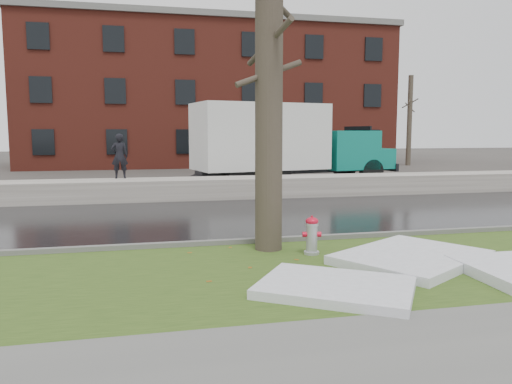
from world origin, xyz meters
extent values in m
plane|color=#47423D|center=(0.00, 0.00, 0.00)|extent=(120.00, 120.00, 0.00)
cube|color=#2B4617|center=(0.00, -1.25, 0.02)|extent=(60.00, 4.50, 0.04)
cube|color=slate|center=(0.00, -5.00, 0.03)|extent=(60.00, 3.00, 0.05)
cube|color=black|center=(0.00, 4.50, 0.01)|extent=(60.00, 7.00, 0.03)
cube|color=slate|center=(0.00, 13.00, 0.01)|extent=(60.00, 9.00, 0.03)
cube|color=slate|center=(0.00, 1.00, 0.07)|extent=(60.00, 0.15, 0.14)
cube|color=#BBB5AB|center=(0.00, 8.70, 0.38)|extent=(60.00, 1.60, 0.75)
cube|color=maroon|center=(2.00, 30.00, 5.00)|extent=(26.00, 12.00, 10.00)
cylinder|color=brown|center=(-6.00, 26.00, 3.25)|extent=(0.36, 0.36, 6.50)
cylinder|color=brown|center=(-6.00, 26.00, 4.20)|extent=(0.84, 1.62, 0.73)
cylinder|color=brown|center=(-6.00, 26.00, 5.10)|extent=(1.08, 1.26, 0.66)
cylinder|color=brown|center=(-6.00, 26.00, 3.60)|extent=(1.40, 0.61, 0.63)
cylinder|color=brown|center=(16.00, 24.00, 3.25)|extent=(0.36, 0.36, 6.50)
cylinder|color=brown|center=(16.00, 24.00, 4.20)|extent=(0.84, 1.62, 0.73)
cylinder|color=brown|center=(16.00, 24.00, 5.10)|extent=(1.08, 1.26, 0.66)
cylinder|color=brown|center=(16.00, 24.00, 3.60)|extent=(1.40, 0.61, 0.63)
cylinder|color=#A8AAB0|center=(0.15, -0.22, 0.37)|extent=(0.25, 0.25, 0.65)
ellipsoid|color=red|center=(0.15, -0.22, 0.69)|extent=(0.30, 0.30, 0.15)
cylinder|color=red|center=(0.15, -0.22, 0.77)|extent=(0.05, 0.05, 0.05)
cylinder|color=red|center=(0.01, -0.19, 0.43)|extent=(0.11, 0.12, 0.10)
cylinder|color=red|center=(0.28, -0.24, 0.43)|extent=(0.11, 0.12, 0.10)
cylinder|color=#A8AAB0|center=(0.17, -0.09, 0.43)|extent=(0.15, 0.12, 0.13)
cylinder|color=brown|center=(-0.57, 0.38, 3.44)|extent=(0.63, 0.63, 6.80)
cylinder|color=brown|center=(-0.57, 0.38, 4.12)|extent=(0.55, 1.65, 0.71)
cylinder|color=brown|center=(-0.57, 0.38, 3.54)|extent=(1.41, 0.36, 0.61)
cube|color=black|center=(3.38, 12.42, 0.69)|extent=(8.48, 2.66, 0.23)
cube|color=silver|center=(2.04, 12.15, 2.21)|extent=(6.09, 3.68, 2.85)
cube|color=#0D7868|center=(6.33, 12.99, 1.58)|extent=(2.87, 2.95, 1.79)
cube|color=#0D7868|center=(7.83, 13.29, 1.16)|extent=(1.69, 2.52, 0.95)
cube|color=black|center=(7.05, 13.14, 2.21)|extent=(0.49, 2.09, 0.95)
cube|color=black|center=(-1.38, 11.49, 0.34)|extent=(2.01, 1.59, 0.71)
cylinder|color=black|center=(7.32, 12.06, 0.58)|extent=(1.20, 0.53, 1.16)
cylinder|color=black|center=(6.89, 14.23, 0.58)|extent=(1.20, 0.53, 1.16)
cylinder|color=black|center=(2.56, 11.13, 0.58)|extent=(1.20, 0.53, 1.16)
cylinder|color=black|center=(2.13, 13.30, 0.58)|extent=(1.20, 0.53, 1.16)
cylinder|color=black|center=(0.90, 10.80, 0.58)|extent=(1.20, 0.53, 1.16)
cylinder|color=black|center=(0.48, 12.98, 0.58)|extent=(1.20, 0.53, 1.16)
imported|color=black|center=(-3.83, 9.30, 1.55)|extent=(0.61, 0.42, 1.61)
cube|color=white|center=(1.74, -1.16, 0.12)|extent=(3.26, 3.06, 0.16)
cube|color=white|center=(-0.27, -2.50, 0.11)|extent=(2.72, 2.55, 0.14)
camera|label=1|loc=(-3.01, -9.23, 2.39)|focal=35.00mm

